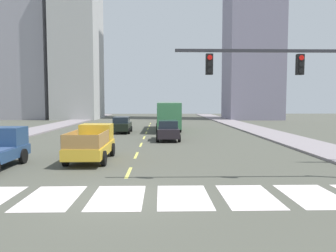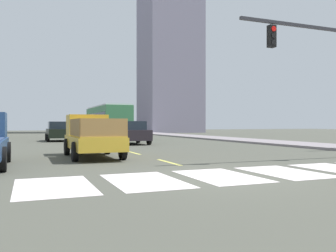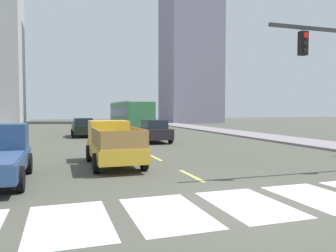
{
  "view_description": "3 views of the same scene",
  "coord_description": "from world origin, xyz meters",
  "views": [
    {
      "loc": [
        1.48,
        -11.22,
        3.33
      ],
      "look_at": [
        2.18,
        17.19,
        1.22
      ],
      "focal_mm": 34.96,
      "sensor_mm": 36.0,
      "label": 1
    },
    {
      "loc": [
        -5.19,
        -8.97,
        1.5
      ],
      "look_at": [
        1.59,
        8.08,
        1.4
      ],
      "focal_mm": 38.06,
      "sensor_mm": 36.0,
      "label": 2
    },
    {
      "loc": [
        -4.78,
        -7.65,
        2.53
      ],
      "look_at": [
        1.12,
        10.24,
        1.57
      ],
      "focal_mm": 35.71,
      "sensor_mm": 36.0,
      "label": 3
    }
  ],
  "objects": [
    {
      "name": "pickup_stakebed",
      "position": [
        -2.42,
        7.62,
        0.94
      ],
      "size": [
        2.18,
        5.2,
        1.96
      ],
      "rotation": [
        0.0,
        0.0,
        -0.01
      ],
      "color": "gold",
      "rests_on": "ground"
    },
    {
      "name": "city_bus",
      "position": [
        2.43,
        27.0,
        1.95
      ],
      "size": [
        2.72,
        10.8,
        3.32
      ],
      "rotation": [
        0.0,
        0.0,
        -0.01
      ],
      "color": "#38794B",
      "rests_on": "ground"
    },
    {
      "name": "lane_dash_0",
      "position": [
        0.0,
        4.0,
        0.0
      ],
      "size": [
        0.16,
        2.4,
        0.01
      ],
      "primitive_type": "cube",
      "color": "#D3CD56",
      "rests_on": "ground"
    },
    {
      "name": "lane_dash_4",
      "position": [
        0.0,
        24.0,
        0.0
      ],
      "size": [
        0.16,
        2.4,
        0.01
      ],
      "primitive_type": "cube",
      "color": "#D3CD56",
      "rests_on": "ground"
    },
    {
      "name": "ground_plane",
      "position": [
        0.0,
        0.0,
        0.0
      ],
      "size": [
        160.0,
        160.0,
        0.0
      ],
      "primitive_type": "plane",
      "color": "#4A4B41"
    },
    {
      "name": "lane_dash_7",
      "position": [
        0.0,
        39.0,
        0.0
      ],
      "size": [
        0.16,
        2.4,
        0.01
      ],
      "primitive_type": "cube",
      "color": "#D3CD56",
      "rests_on": "ground"
    },
    {
      "name": "lane_dash_3",
      "position": [
        0.0,
        19.0,
        0.0
      ],
      "size": [
        0.16,
        2.4,
        0.01
      ],
      "primitive_type": "cube",
      "color": "#D3CD56",
      "rests_on": "ground"
    },
    {
      "name": "crosswalk_stripe_5",
      "position": [
        2.29,
        0.0,
        0.0
      ],
      "size": [
        1.81,
        3.03,
        0.01
      ],
      "primitive_type": "cube",
      "color": "silver",
      "rests_on": "ground"
    },
    {
      "name": "sedan_near_right",
      "position": [
        -2.63,
        23.79,
        0.86
      ],
      "size": [
        2.02,
        4.4,
        1.72
      ],
      "rotation": [
        0.0,
        0.0,
        -0.04
      ],
      "color": "black",
      "rests_on": "ground"
    },
    {
      "name": "lane_dash_5",
      "position": [
        0.0,
        29.0,
        0.0
      ],
      "size": [
        0.16,
        2.4,
        0.01
      ],
      "primitive_type": "cube",
      "color": "#D3CD56",
      "rests_on": "ground"
    },
    {
      "name": "lane_dash_1",
      "position": [
        0.0,
        9.0,
        0.0
      ],
      "size": [
        0.16,
        2.4,
        0.01
      ],
      "primitive_type": "cube",
      "color": "#D3CD56",
      "rests_on": "ground"
    },
    {
      "name": "lane_dash_6",
      "position": [
        0.0,
        34.0,
        0.0
      ],
      "size": [
        0.16,
        2.4,
        0.01
      ],
      "primitive_type": "cube",
      "color": "#D3CD56",
      "rests_on": "ground"
    },
    {
      "name": "crosswalk_stripe_4",
      "position": [
        0.0,
        0.0,
        0.0
      ],
      "size": [
        1.81,
        3.03,
        0.01
      ],
      "primitive_type": "cube",
      "color": "silver",
      "rests_on": "ground"
    },
    {
      "name": "sidewalk_right",
      "position": [
        12.7,
        18.0,
        0.07
      ],
      "size": [
        3.76,
        110.0,
        0.15
      ],
      "primitive_type": "cube",
      "color": "gray",
      "rests_on": "ground"
    },
    {
      "name": "sedan_far",
      "position": [
        2.17,
        16.89,
        0.86
      ],
      "size": [
        2.02,
        4.4,
        1.72
      ],
      "rotation": [
        0.0,
        0.0,
        0.05
      ],
      "color": "black",
      "rests_on": "ground"
    },
    {
      "name": "lane_dash_2",
      "position": [
        0.0,
        14.0,
        0.0
      ],
      "size": [
        0.16,
        2.4,
        0.01
      ],
      "primitive_type": "cube",
      "color": "#D3CD56",
      "rests_on": "ground"
    },
    {
      "name": "crosswalk_stripe_2",
      "position": [
        -4.59,
        0.0,
        0.0
      ],
      "size": [
        1.81,
        3.03,
        0.01
      ],
      "primitive_type": "cube",
      "color": "silver",
      "rests_on": "ground"
    },
    {
      "name": "crosswalk_stripe_3",
      "position": [
        -2.29,
        0.0,
        0.0
      ],
      "size": [
        1.81,
        3.03,
        0.01
      ],
      "primitive_type": "cube",
      "color": "silver",
      "rests_on": "ground"
    }
  ]
}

